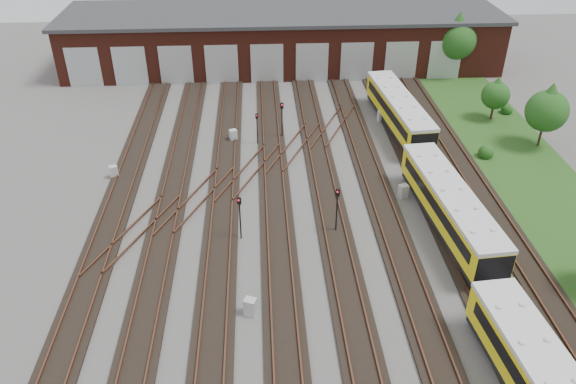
{
  "coord_description": "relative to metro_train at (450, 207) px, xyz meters",
  "views": [
    {
      "loc": [
        -3.09,
        -26.02,
        23.68
      ],
      "look_at": [
        -1.16,
        7.82,
        2.0
      ],
      "focal_mm": 35.0,
      "sensor_mm": 36.0,
      "label": 1
    }
  ],
  "objects": [
    {
      "name": "signal_mast_3",
      "position": [
        -7.92,
        -0.05,
        0.47
      ],
      "size": [
        0.3,
        0.29,
        3.55
      ],
      "rotation": [
        0.0,
        0.0,
        -0.38
      ],
      "color": "black",
      "rests_on": "ground"
    },
    {
      "name": "relay_cabinet_1",
      "position": [
        -15.47,
        14.33,
        -1.25
      ],
      "size": [
        0.81,
        0.74,
        1.09
      ],
      "primitive_type": "cube",
      "rotation": [
        0.0,
        0.0,
        0.37
      ],
      "color": "#AFB2B5",
      "rests_on": "ground"
    },
    {
      "name": "relay_cabinet_2",
      "position": [
        -13.92,
        -7.75,
        -1.23
      ],
      "size": [
        0.83,
        0.77,
        1.12
      ],
      "primitive_type": "cube",
      "rotation": [
        0.0,
        0.0,
        -0.38
      ],
      "color": "#AFB2B5",
      "rests_on": "ground"
    },
    {
      "name": "bush_1",
      "position": [
        6.43,
        9.98,
        -1.13
      ],
      "size": [
        1.32,
        1.32,
        1.32
      ],
      "primitive_type": "sphere",
      "color": "#154413",
      "rests_on": "ground"
    },
    {
      "name": "signal_mast_1",
      "position": [
        -11.0,
        14.69,
        0.43
      ],
      "size": [
        0.29,
        0.27,
        3.46
      ],
      "rotation": [
        0.0,
        0.0,
        0.03
      ],
      "color": "black",
      "rests_on": "ground"
    },
    {
      "name": "tree_2",
      "position": [
        11.85,
        11.7,
        2.08
      ],
      "size": [
        3.64,
        3.64,
        6.03
      ],
      "color": "#322016",
      "rests_on": "ground"
    },
    {
      "name": "grass_verge",
      "position": [
        9.0,
        4.4,
        -1.76
      ],
      "size": [
        8.0,
        55.0,
        0.05
      ],
      "primitive_type": "cube",
      "color": "#1D4517",
      "rests_on": "ground"
    },
    {
      "name": "signal_mast_0",
      "position": [
        -14.57,
        -0.42,
        0.35
      ],
      "size": [
        0.29,
        0.28,
        3.36
      ],
      "rotation": [
        0.0,
        0.0,
        -0.38
      ],
      "color": "black",
      "rests_on": "ground"
    },
    {
      "name": "bush_2",
      "position": [
        11.72,
        18.71,
        -1.2
      ],
      "size": [
        1.17,
        1.17,
        1.17
      ],
      "primitive_type": "sphere",
      "color": "#154413",
      "rests_on": "ground"
    },
    {
      "name": "tree_0",
      "position": [
        9.34,
        29.4,
        2.92
      ],
      "size": [
        4.42,
        4.42,
        7.32
      ],
      "color": "#322016",
      "rests_on": "ground"
    },
    {
      "name": "metro_train",
      "position": [
        0.0,
        0.0,
        0.0
      ],
      "size": [
        3.65,
        45.95,
        2.85
      ],
      "rotation": [
        0.0,
        0.0,
        0.09
      ],
      "color": "black",
      "rests_on": "ground"
    },
    {
      "name": "signal_mast_2",
      "position": [
        -13.27,
        13.71,
        0.07
      ],
      "size": [
        0.25,
        0.23,
        2.92
      ],
      "rotation": [
        0.0,
        0.0,
        -0.2
      ],
      "color": "black",
      "rests_on": "ground"
    },
    {
      "name": "ground",
      "position": [
        -10.0,
        -5.6,
        -1.79
      ],
      "size": [
        120.0,
        120.0,
        0.0
      ],
      "primitive_type": "plane",
      "color": "#4C4946",
      "rests_on": "ground"
    },
    {
      "name": "tree_1",
      "position": [
        9.68,
        17.48,
        1.05
      ],
      "size": [
        2.67,
        2.67,
        4.43
      ],
      "color": "#322016",
      "rests_on": "ground"
    },
    {
      "name": "track_network",
      "position": [
        -10.17,
        -5.01,
        -1.68
      ],
      "size": [
        30.4,
        70.0,
        0.33
      ],
      "color": "black",
      "rests_on": "ground"
    },
    {
      "name": "maintenance_shed",
      "position": [
        -10.01,
        34.37,
        1.41
      ],
      "size": [
        51.0,
        12.5,
        6.35
      ],
      "color": "#4E1D13",
      "rests_on": "ground"
    },
    {
      "name": "relay_cabinet_3",
      "position": [
        -1.21,
        17.74,
        -1.28
      ],
      "size": [
        0.72,
        0.64,
        1.02
      ],
      "primitive_type": "cube",
      "rotation": [
        0.0,
        0.0,
        0.24
      ],
      "color": "#AFB2B5",
      "rests_on": "ground"
    },
    {
      "name": "relay_cabinet_0",
      "position": [
        -25.0,
        8.38,
        -1.27
      ],
      "size": [
        0.79,
        0.74,
        1.04
      ],
      "primitive_type": "cube",
      "rotation": [
        0.0,
        0.0,
        0.43
      ],
      "color": "#AFB2B5",
      "rests_on": "ground"
    },
    {
      "name": "relay_cabinet_4",
      "position": [
        -2.19,
        4.1,
        -1.25
      ],
      "size": [
        0.8,
        0.73,
        1.09
      ],
      "primitive_type": "cube",
      "rotation": [
        0.0,
        0.0,
        0.34
      ],
      "color": "#AFB2B5",
      "rests_on": "ground"
    }
  ]
}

